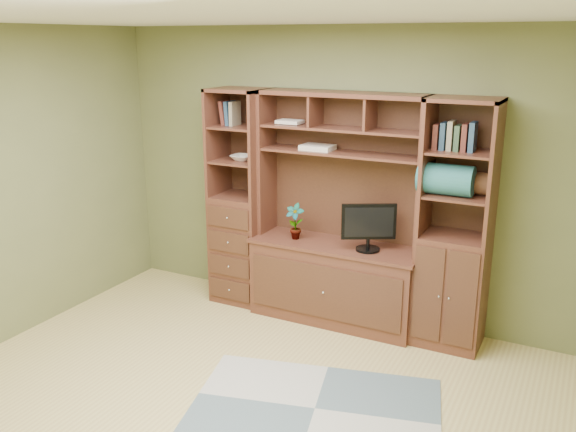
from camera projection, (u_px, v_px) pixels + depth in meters
The scene contains 11 objects.
room at pixel (217, 235), 3.79m from camera, with size 4.60×4.10×2.64m.
center_hutch at pixel (336, 212), 5.32m from camera, with size 1.54×0.53×2.05m, color #552B1D.
left_tower at pixel (241, 198), 5.79m from camera, with size 0.50×0.45×2.05m, color #552B1D.
right_tower at pixel (456, 226), 4.90m from camera, with size 0.55×0.45×2.05m, color #552B1D.
rug at pixel (315, 409), 4.23m from camera, with size 1.71×1.14×0.01m, color gray.
monitor at pixel (369, 219), 5.15m from camera, with size 0.47×0.21×0.57m, color black.
orchid at pixel (295, 222), 5.49m from camera, with size 0.17×0.12×0.33m, color #A54938.
magazines at pixel (318, 147), 5.34m from camera, with size 0.28×0.21×0.04m, color beige.
bowl at pixel (242, 158), 5.67m from camera, with size 0.21×0.21×0.05m, color silver.
blanket_teal at pixel (446, 179), 4.79m from camera, with size 0.43×0.25×0.25m, color #28686A.
blanket_red at pixel (473, 183), 4.83m from camera, with size 0.32×0.18×0.18m, color brown.
Camera 1 is at (2.03, -3.01, 2.48)m, focal length 38.00 mm.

